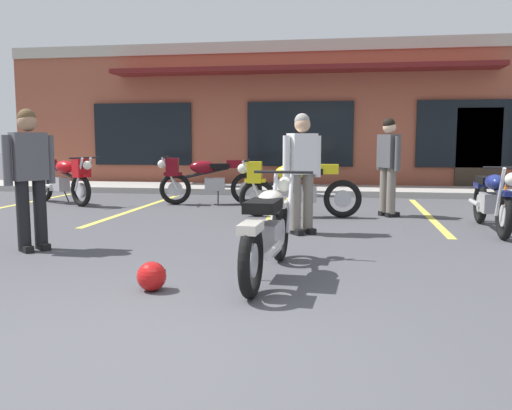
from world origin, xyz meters
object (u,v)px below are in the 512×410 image
object	(u,v)px
motorcycle_black_cruiser	(64,178)
motorcycle_silver_naked	(205,178)
motorcycle_red_sportbike	(293,186)
person_in_shorts_foreground	(30,171)
person_in_black_shirt	(302,166)
traffic_cone	(505,199)
person_by_back_row	(388,161)
helmet_on_pavement	(152,276)
motorcycle_foreground_classic	(268,229)
motorcycle_blue_standard	(492,199)

from	to	relation	value
motorcycle_black_cruiser	motorcycle_silver_naked	distance (m)	2.87
motorcycle_silver_naked	motorcycle_red_sportbike	bearing A→B (deg)	-37.69
motorcycle_black_cruiser	person_in_shorts_foreground	world-z (taller)	person_in_shorts_foreground
person_in_black_shirt	traffic_cone	xyz separation A→B (m)	(3.41, 2.76, -0.69)
motorcycle_silver_naked	person_by_back_row	bearing A→B (deg)	-18.08
motorcycle_black_cruiser	motorcycle_silver_naked	world-z (taller)	same
motorcycle_black_cruiser	motorcycle_silver_naked	xyz separation A→B (m)	(2.84, 0.43, 0.00)
person_in_black_shirt	helmet_on_pavement	bearing A→B (deg)	-108.59
motorcycle_black_cruiser	person_in_black_shirt	bearing A→B (deg)	-28.08
person_in_black_shirt	motorcycle_red_sportbike	bearing A→B (deg)	99.82
helmet_on_pavement	traffic_cone	xyz separation A→B (m)	(4.46, 5.88, 0.13)
helmet_on_pavement	traffic_cone	bearing A→B (deg)	52.79
traffic_cone	motorcycle_black_cruiser	bearing A→B (deg)	-179.59
person_in_shorts_foreground	person_by_back_row	world-z (taller)	same
motorcycle_silver_naked	helmet_on_pavement	xyz separation A→B (m)	(1.17, -6.25, -0.40)
motorcycle_silver_naked	helmet_on_pavement	bearing A→B (deg)	-79.43
motorcycle_red_sportbike	helmet_on_pavement	size ratio (longest dim) A/B	8.11
traffic_cone	motorcycle_silver_naked	bearing A→B (deg)	176.25
motorcycle_silver_naked	traffic_cone	bearing A→B (deg)	-3.75
motorcycle_red_sportbike	motorcycle_foreground_classic	bearing A→B (deg)	-87.67
motorcycle_red_sportbike	person_in_black_shirt	world-z (taller)	person_in_black_shirt
motorcycle_silver_naked	person_in_black_shirt	world-z (taller)	person_in_black_shirt
motorcycle_foreground_classic	motorcycle_red_sportbike	size ratio (longest dim) A/B	1.00
motorcycle_blue_standard	person_in_shorts_foreground	distance (m)	6.23
person_in_shorts_foreground	person_by_back_row	distance (m)	5.70
motorcycle_silver_naked	helmet_on_pavement	distance (m)	6.37
motorcycle_silver_naked	motorcycle_blue_standard	distance (m)	5.48
motorcycle_black_cruiser	helmet_on_pavement	bearing A→B (deg)	-55.48
person_in_black_shirt	traffic_cone	distance (m)	4.44
motorcycle_blue_standard	traffic_cone	bearing A→B (deg)	70.56
helmet_on_pavement	traffic_cone	size ratio (longest dim) A/B	0.49
motorcycle_blue_standard	person_in_shorts_foreground	world-z (taller)	person_in_shorts_foreground
motorcycle_red_sportbike	person_in_shorts_foreground	size ratio (longest dim) A/B	1.26
motorcycle_red_sportbike	motorcycle_silver_naked	bearing A→B (deg)	142.31
person_in_shorts_foreground	person_by_back_row	size ratio (longest dim) A/B	1.00
person_in_shorts_foreground	traffic_cone	xyz separation A→B (m)	(6.48, 4.44, -0.69)
motorcycle_blue_standard	person_in_black_shirt	bearing A→B (deg)	-165.99
person_in_shorts_foreground	traffic_cone	size ratio (longest dim) A/B	3.16
motorcycle_black_cruiser	helmet_on_pavement	size ratio (longest dim) A/B	7.18
motorcycle_foreground_classic	person_by_back_row	distance (m)	4.67
motorcycle_silver_naked	helmet_on_pavement	world-z (taller)	motorcycle_silver_naked
person_in_black_shirt	motorcycle_black_cruiser	bearing A→B (deg)	151.92
motorcycle_foreground_classic	motorcycle_silver_naked	distance (m)	5.96
motorcycle_blue_standard	person_by_back_row	distance (m)	1.96
motorcycle_foreground_classic	motorcycle_black_cruiser	xyz separation A→B (m)	(-4.94, 5.15, 0.07)
person_in_shorts_foreground	helmet_on_pavement	bearing A→B (deg)	-35.53
traffic_cone	helmet_on_pavement	bearing A→B (deg)	-127.21
motorcycle_silver_naked	motorcycle_foreground_classic	bearing A→B (deg)	-69.36
person_by_back_row	traffic_cone	size ratio (longest dim) A/B	3.16
motorcycle_red_sportbike	motorcycle_blue_standard	world-z (taller)	same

